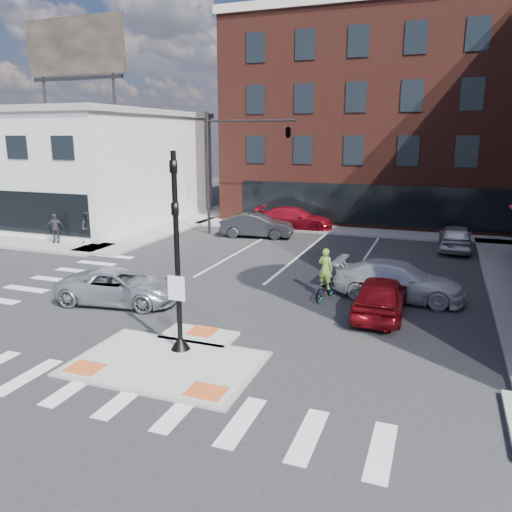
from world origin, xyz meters
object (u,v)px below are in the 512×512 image
at_px(white_pickup, 398,280).
at_px(bg_car_silver, 455,237).
at_px(cyclist, 325,282).
at_px(silver_suv, 121,287).
at_px(bg_car_dark, 257,225).
at_px(pedestrian_a, 88,227).
at_px(pedestrian_b, 55,228).
at_px(red_sedan, 381,295).
at_px(bg_car_red, 295,218).

bearing_deg(white_pickup, bg_car_silver, -9.47).
distance_m(bg_car_silver, cyclist, 12.45).
relative_size(silver_suv, bg_car_dark, 1.04).
xyz_separation_m(bg_car_silver, pedestrian_a, (-20.71, -6.37, 0.35)).
bearing_deg(silver_suv, pedestrian_b, 44.37).
bearing_deg(bg_car_dark, red_sedan, -150.17).
bearing_deg(pedestrian_a, silver_suv, -49.13).
bearing_deg(bg_car_dark, cyclist, -155.38).
bearing_deg(pedestrian_a, red_sedan, -22.26).
distance_m(silver_suv, bg_car_red, 17.90).
relative_size(red_sedan, bg_car_silver, 0.99).
height_order(bg_car_silver, bg_car_red, bg_car_red).
xyz_separation_m(pedestrian_a, pedestrian_b, (-2.02, -0.57, -0.08)).
bearing_deg(white_pickup, pedestrian_b, 84.23).
distance_m(white_pickup, bg_car_red, 15.68).
bearing_deg(pedestrian_a, bg_car_red, 39.56).
bearing_deg(bg_car_dark, white_pickup, -143.04).
height_order(bg_car_red, cyclist, cyclist).
relative_size(silver_suv, pedestrian_a, 2.53).
distance_m(red_sedan, bg_car_dark, 15.29).
distance_m(red_sedan, cyclist, 2.57).
bearing_deg(white_pickup, cyclist, 116.26).
distance_m(bg_car_red, pedestrian_a, 13.90).
bearing_deg(red_sedan, pedestrian_a, -18.83).
xyz_separation_m(red_sedan, bg_car_dark, (-9.39, 12.07, 0.02)).
relative_size(cyclist, pedestrian_a, 1.10).
distance_m(bg_car_dark, pedestrian_a, 10.48).
bearing_deg(bg_car_silver, pedestrian_a, 16.76).
relative_size(white_pickup, pedestrian_b, 2.94).
relative_size(silver_suv, pedestrian_b, 2.76).
distance_m(bg_car_dark, bg_car_red, 3.83).
height_order(silver_suv, pedestrian_a, pedestrian_a).
height_order(bg_car_dark, bg_car_red, bg_car_red).
height_order(bg_car_silver, cyclist, cyclist).
bearing_deg(bg_car_dark, silver_suv, 170.16).
xyz_separation_m(red_sedan, pedestrian_a, (-17.97, 6.07, 0.36)).
bearing_deg(silver_suv, pedestrian_a, 36.07).
distance_m(bg_car_red, pedestrian_b, 15.79).
xyz_separation_m(silver_suv, pedestrian_a, (-8.14, 8.29, 0.44)).
distance_m(bg_car_silver, pedestrian_b, 23.77).
bearing_deg(pedestrian_b, silver_suv, -65.52).
height_order(silver_suv, cyclist, cyclist).
bearing_deg(bg_car_dark, pedestrian_b, 113.75).
bearing_deg(cyclist, bg_car_dark, -46.77).
bearing_deg(cyclist, pedestrian_a, -7.16).
bearing_deg(red_sedan, bg_car_dark, -52.29).
relative_size(silver_suv, cyclist, 2.29).
bearing_deg(bg_car_red, pedestrian_b, 124.68).
relative_size(pedestrian_a, pedestrian_b, 1.09).
xyz_separation_m(white_pickup, pedestrian_b, (-20.43, 3.25, 0.28)).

